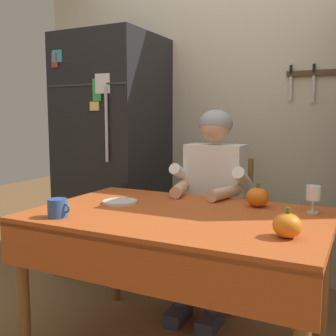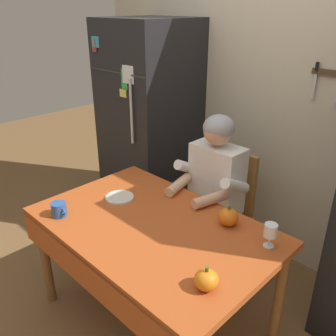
% 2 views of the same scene
% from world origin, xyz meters
% --- Properties ---
extents(back_wall_assembly, '(3.70, 0.13, 2.60)m').
position_xyz_m(back_wall_assembly, '(0.05, 1.35, 1.30)').
color(back_wall_assembly, beige).
rests_on(back_wall_assembly, ground).
extents(refrigerator, '(0.68, 0.71, 1.80)m').
position_xyz_m(refrigerator, '(-0.95, 0.96, 0.90)').
color(refrigerator, black).
rests_on(refrigerator, ground).
extents(dining_table, '(1.40, 0.90, 0.74)m').
position_xyz_m(dining_table, '(0.00, 0.08, 0.66)').
color(dining_table, brown).
rests_on(dining_table, ground).
extents(chair_behind_person, '(0.40, 0.40, 0.93)m').
position_xyz_m(chair_behind_person, '(-0.04, 0.87, 0.51)').
color(chair_behind_person, '#9E6B33').
rests_on(chair_behind_person, ground).
extents(seated_person, '(0.47, 0.55, 1.25)m').
position_xyz_m(seated_person, '(-0.04, 0.68, 0.74)').
color(seated_person, '#38384C').
rests_on(seated_person, ground).
extents(coffee_mug, '(0.12, 0.09, 0.09)m').
position_xyz_m(coffee_mug, '(-0.46, -0.23, 0.78)').
color(coffee_mug, '#2D569E').
rests_on(coffee_mug, dining_table).
extents(wine_glass, '(0.07, 0.07, 0.13)m').
position_xyz_m(wine_glass, '(0.58, 0.38, 0.83)').
color(wine_glass, white).
rests_on(wine_glass, dining_table).
extents(pumpkin_large, '(0.11, 0.11, 0.12)m').
position_xyz_m(pumpkin_large, '(0.54, -0.08, 0.79)').
color(pumpkin_large, orange).
rests_on(pumpkin_large, dining_table).
extents(pumpkin_medium, '(0.12, 0.12, 0.12)m').
position_xyz_m(pumpkin_medium, '(0.31, 0.40, 0.79)').
color(pumpkin_medium, orange).
rests_on(pumpkin_medium, dining_table).
extents(serving_tray, '(0.18, 0.18, 0.02)m').
position_xyz_m(serving_tray, '(-0.37, 0.15, 0.75)').
color(serving_tray, silver).
rests_on(serving_tray, dining_table).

